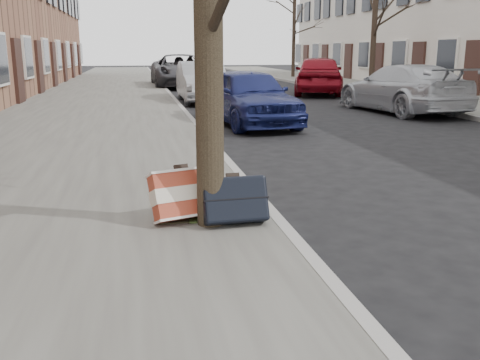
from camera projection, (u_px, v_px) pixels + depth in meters
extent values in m
plane|color=black|center=(433.00, 248.00, 4.84)|extent=(120.00, 120.00, 0.00)
cube|color=slate|center=(102.00, 100.00, 18.43)|extent=(5.00, 70.00, 0.12)
cube|color=slate|center=(409.00, 95.00, 20.58)|extent=(4.00, 70.00, 0.12)
cube|color=black|center=(197.00, 209.00, 5.58)|extent=(0.85, 0.85, 0.02)
cube|color=maroon|center=(186.00, 194.00, 5.20)|extent=(0.74, 0.55, 0.51)
cube|color=black|center=(235.00, 200.00, 5.07)|extent=(0.63, 0.39, 0.48)
imported|color=navy|center=(249.00, 97.00, 12.61)|extent=(2.06, 4.12, 1.35)
imported|color=#A0A3A8|center=(202.00, 82.00, 18.28)|extent=(1.46, 4.14, 1.36)
imported|color=#36363A|center=(180.00, 71.00, 25.50)|extent=(2.67, 5.63, 1.55)
imported|color=#A6A9AE|center=(402.00, 89.00, 15.14)|extent=(2.40, 4.87, 1.36)
imported|color=maroon|center=(319.00, 75.00, 21.34)|extent=(3.19, 4.93, 1.56)
cylinder|color=black|center=(374.00, 32.00, 21.97)|extent=(0.23, 0.23, 4.67)
cylinder|color=black|center=(294.00, 36.00, 32.87)|extent=(0.21, 0.21, 4.91)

